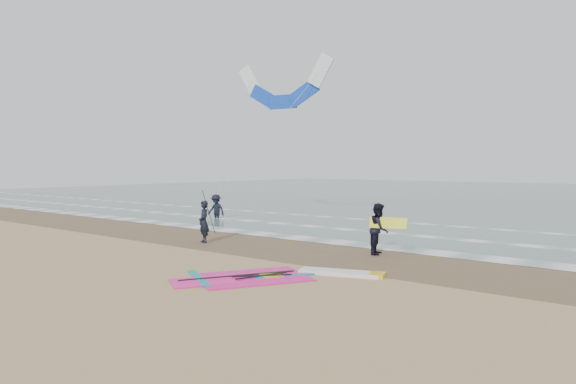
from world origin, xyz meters
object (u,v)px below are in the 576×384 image
Objects in this scene: windsurf_rig at (277,276)px; person_walking at (379,229)px; surf_kite at (283,89)px; person_wading at (216,204)px; person_standing at (204,222)px.

person_walking is (0.48, 5.14, 0.87)m from windsurf_rig.
surf_kite reaches higher than person_walking.
windsurf_rig is 16.12m from person_wading.
person_standing is 9.20m from person_wading.
person_standing is 0.95× the size of person_wading.
person_walking reaches higher than person_wading.
person_wading is at bearing 141.92° from windsurf_rig.
person_standing is 0.21× the size of surf_kite.
windsurf_rig is 18.38m from surf_kite.
surf_kite is (-10.24, 13.18, 7.69)m from windsurf_rig.
person_walking is at bearing -36.91° from surf_kite.
person_wading reaches higher than person_standing.
person_wading is 0.22× the size of surf_kite.
person_walking is at bearing -25.60° from person_wading.
surf_kite is (-10.72, 8.05, 6.82)m from person_walking.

